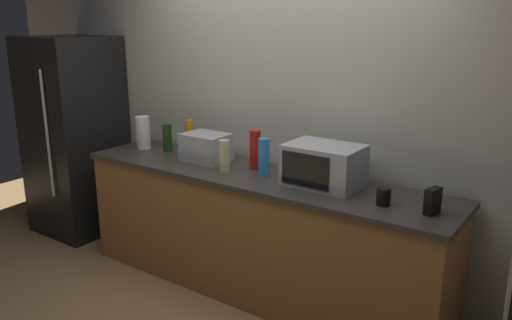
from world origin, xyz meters
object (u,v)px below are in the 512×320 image
microwave (324,165)px  cordless_phone (433,201)px  mug_black (383,196)px  refrigerator (75,136)px  bottle_spray_cleaner (264,157)px  bottle_wine (167,137)px  bottle_dish_soap (190,136)px  toaster_oven (206,147)px  paper_towel_roll (143,133)px  bottle_hand_soap (224,156)px  bottle_hot_sauce (255,150)px

microwave → cordless_phone: bearing=-7.7°
cordless_phone → mug_black: bearing=-161.9°
refrigerator → bottle_spray_cleaner: refrigerator is taller
refrigerator → bottle_wine: refrigerator is taller
microwave → cordless_phone: (0.74, -0.10, -0.06)m
bottle_dish_soap → bottle_wine: size_ratio=1.17×
toaster_oven → paper_towel_roll: size_ratio=1.26×
microwave → bottle_wine: bearing=177.6°
cordless_phone → microwave: bearing=-174.4°
paper_towel_roll → bottle_wine: size_ratio=1.21×
cordless_phone → mug_black: size_ratio=1.44×
refrigerator → bottle_spray_cleaner: size_ratio=6.86×
cordless_phone → bottle_spray_cleaner: bearing=-169.2°
toaster_oven → mug_black: toaster_oven is taller
toaster_oven → refrigerator: bearing=-177.8°
bottle_hand_soap → paper_towel_roll: bearing=171.9°
toaster_oven → bottle_hand_soap: bottle_hand_soap is taller
bottle_spray_cleaner → mug_black: bottle_spray_cleaner is taller
microwave → bottle_wine: microwave is taller
microwave → bottle_hand_soap: (-0.71, -0.14, -0.02)m
toaster_oven → cordless_phone: (1.75, -0.11, -0.03)m
bottle_dish_soap → mug_black: bottle_dish_soap is taller
bottle_dish_soap → bottle_wine: 0.19m
microwave → bottle_hot_sauce: (-0.58, 0.05, 0.01)m
cordless_phone → bottle_hand_soap: bottle_hand_soap is taller
bottle_hand_soap → bottle_hot_sauce: bottle_hot_sauce is taller
cordless_phone → bottle_wine: bottle_wine is taller
bottle_wine → paper_towel_roll: bearing=-165.3°
bottle_wine → mug_black: size_ratio=2.15×
bottle_hand_soap → microwave: bearing=10.8°
cordless_phone → bottle_dish_soap: size_ratio=0.57×
bottle_hot_sauce → toaster_oven: bearing=-175.0°
refrigerator → bottle_hand_soap: (1.84, -0.09, 0.11)m
refrigerator → bottle_dish_soap: (1.25, 0.20, 0.13)m
microwave → toaster_oven: (-1.01, 0.01, -0.03)m
cordless_phone → bottle_hot_sauce: (-1.32, 0.15, 0.07)m
microwave → bottle_wine: size_ratio=2.15×
microwave → bottle_spray_cleaner: bearing=-173.7°
bottle_wine → bottle_dish_soap: bearing=27.9°
microwave → bottle_spray_cleaner: microwave is taller
toaster_oven → mug_black: 1.48m
microwave → mug_black: bearing=-14.9°
cordless_phone → mug_black: (-0.28, -0.02, -0.02)m
toaster_oven → cordless_phone: bearing=-3.7°
microwave → bottle_dish_soap: bearing=173.5°
refrigerator → bottle_wine: (1.08, 0.11, 0.11)m
bottle_hand_soap → refrigerator: bearing=177.3°
bottle_spray_cleaner → bottle_dish_soap: size_ratio=1.00×
paper_towel_roll → bottle_hot_sauce: (1.11, 0.05, 0.01)m
toaster_oven → bottle_hot_sauce: bearing=5.0°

